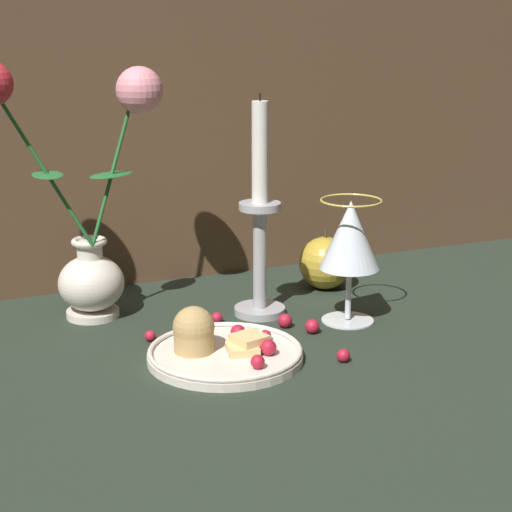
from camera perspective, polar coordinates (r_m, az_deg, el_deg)
The scene contains 11 objects.
ground_plane at distance 1.14m, azimuth -0.30°, elevation -5.13°, with size 2.40×2.40×0.00m, color #232D23.
vase at distance 1.17m, azimuth -11.18°, elevation 2.56°, with size 0.25×0.10×0.35m.
plate_with_pastries at distance 1.05m, azimuth -2.48°, elevation -6.13°, with size 0.19×0.19×0.07m.
wine_glass at distance 1.15m, azimuth 6.29°, elevation 1.11°, with size 0.08×0.08×0.17m.
candlestick at distance 1.17m, azimuth 0.26°, elevation 1.80°, with size 0.07×0.07×0.31m.
apple_beside_vase at distance 1.31m, azimuth 4.62°, elevation -0.46°, with size 0.08×0.08×0.09m.
berry_near_plate at distance 1.14m, azimuth 3.77°, elevation -4.71°, with size 0.02×0.02×0.02m, color #AD192D.
berry_front_center at distance 1.17m, azimuth -2.63°, elevation -4.15°, with size 0.02×0.02×0.02m, color #AD192D.
berry_by_glass_stem at distance 1.05m, azimuth 5.84°, elevation -6.62°, with size 0.02×0.02×0.02m, color #AD192D.
berry_under_candlestick at distance 1.16m, azimuth 1.90°, elevation -4.30°, with size 0.02×0.02×0.02m, color #AD192D.
berry_far_right at distance 1.12m, azimuth -7.07°, elevation -5.31°, with size 0.01×0.01×0.01m, color #AD192D.
Camera 1 is at (-0.41, -0.98, 0.40)m, focal length 60.00 mm.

